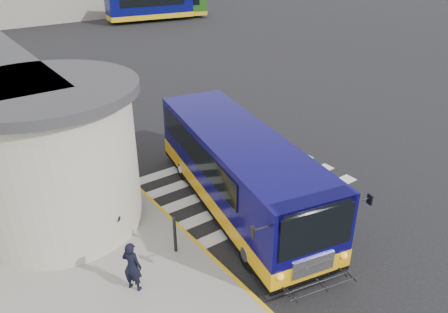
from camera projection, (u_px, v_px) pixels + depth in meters
ground at (237, 171)px, 18.35m from camera, size 140.00×140.00×0.00m
curb_strip at (108, 160)px, 19.07m from camera, size 0.12×34.00×0.16m
crosswalk at (239, 182)px, 17.51m from camera, size 8.00×5.35×0.01m
transit_bus at (239, 174)px, 15.38m from camera, size 4.97×10.34×2.83m
pedestrian_a at (132, 266)px, 11.74m from camera, size 0.62×0.67×1.54m
pedestrian_b at (109, 218)px, 13.45m from camera, size 1.04×1.13×1.86m
bollard at (175, 235)px, 13.22m from camera, size 0.10×0.10×1.24m
far_bus_a at (150, 7)px, 48.73m from camera, size 9.75×4.16×2.44m
far_bus_b at (171, 6)px, 50.47m from camera, size 8.35×4.62×2.08m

